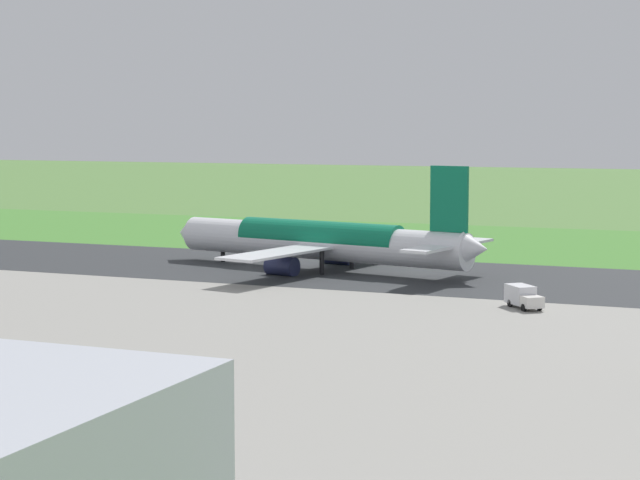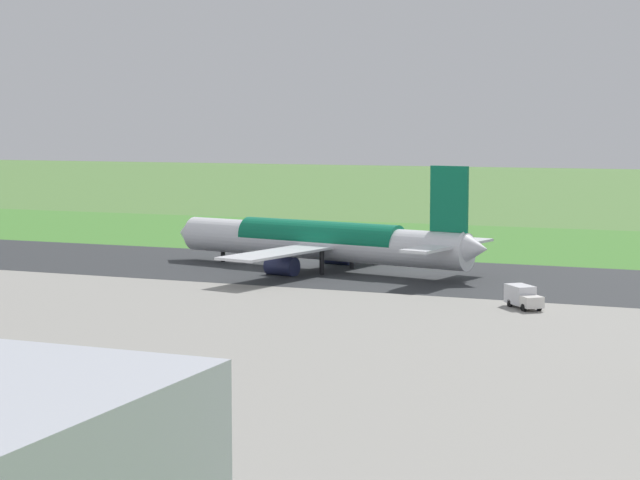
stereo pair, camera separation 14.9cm
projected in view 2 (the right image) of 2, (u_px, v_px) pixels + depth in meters
name	position (u px, v px, depth m)	size (l,w,h in m)	color
ground_plane	(254.00, 267.00, 169.90)	(800.00, 800.00, 0.00)	#547F3D
runway_asphalt	(254.00, 267.00, 169.90)	(600.00, 35.67, 0.06)	#2D3033
apron_concrete	(32.00, 326.00, 120.08)	(440.00, 110.00, 0.05)	gray
grass_verge_foreground	(350.00, 241.00, 206.86)	(600.00, 80.00, 0.04)	#478534
airliner_main	(322.00, 241.00, 165.14)	(53.81, 44.32, 15.88)	white
service_truck_fuel	(523.00, 297.00, 131.50)	(5.46, 5.88, 2.65)	silver
no_stopping_sign	(320.00, 234.00, 205.49)	(0.60, 0.10, 2.56)	slate
traffic_cone_orange	(298.00, 237.00, 212.92)	(0.40, 0.40, 0.55)	orange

